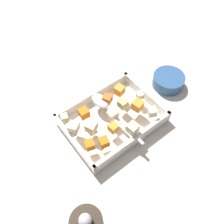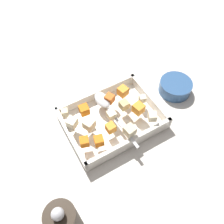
% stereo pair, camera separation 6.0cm
% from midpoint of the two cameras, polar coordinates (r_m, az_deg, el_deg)
% --- Properties ---
extents(ground_plane, '(4.00, 4.00, 0.00)m').
position_cam_midpoint_polar(ground_plane, '(0.81, -1.23, -3.34)').
color(ground_plane, beige).
extents(baking_dish, '(0.32, 0.24, 0.05)m').
position_cam_midpoint_polar(baking_dish, '(0.80, -2.14, -2.02)').
color(baking_dish, white).
rests_on(baking_dish, ground_plane).
extents(carrot_chunk_far_left, '(0.03, 0.03, 0.03)m').
position_cam_midpoint_polar(carrot_chunk_far_left, '(0.71, -4.46, -7.49)').
color(carrot_chunk_far_left, orange).
rests_on(carrot_chunk_far_left, baking_dish).
extents(carrot_chunk_front_center, '(0.04, 0.04, 0.03)m').
position_cam_midpoint_polar(carrot_chunk_front_center, '(0.79, -3.29, 3.11)').
color(carrot_chunk_front_center, orange).
rests_on(carrot_chunk_front_center, baking_dish).
extents(carrot_chunk_near_right, '(0.03, 0.03, 0.03)m').
position_cam_midpoint_polar(carrot_chunk_near_right, '(0.77, -9.13, -0.39)').
color(carrot_chunk_near_right, orange).
rests_on(carrot_chunk_near_right, baking_dish).
extents(carrot_chunk_corner_se, '(0.03, 0.03, 0.03)m').
position_cam_midpoint_polar(carrot_chunk_corner_se, '(0.71, -7.97, -8.10)').
color(carrot_chunk_corner_se, orange).
rests_on(carrot_chunk_corner_se, baking_dish).
extents(carrot_chunk_mid_left, '(0.04, 0.04, 0.03)m').
position_cam_midpoint_polar(carrot_chunk_mid_left, '(0.77, 4.08, 1.50)').
color(carrot_chunk_mid_left, orange).
rests_on(carrot_chunk_mid_left, baking_dish).
extents(carrot_chunk_near_left, '(0.04, 0.04, 0.03)m').
position_cam_midpoint_polar(carrot_chunk_near_left, '(0.81, -0.30, 5.25)').
color(carrot_chunk_near_left, orange).
rests_on(carrot_chunk_near_left, baking_dish).
extents(carrot_chunk_corner_ne, '(0.03, 0.03, 0.03)m').
position_cam_midpoint_polar(carrot_chunk_corner_ne, '(0.73, -2.04, -3.99)').
color(carrot_chunk_corner_ne, orange).
rests_on(carrot_chunk_corner_ne, baking_dish).
extents(potato_chunk_under_handle, '(0.04, 0.04, 0.03)m').
position_cam_midpoint_polar(potato_chunk_under_handle, '(0.73, -7.45, -3.71)').
color(potato_chunk_under_handle, beige).
rests_on(potato_chunk_under_handle, baking_dish).
extents(potato_chunk_heap_top, '(0.03, 0.03, 0.03)m').
position_cam_midpoint_polar(potato_chunk_heap_top, '(0.75, -2.27, -0.85)').
color(potato_chunk_heap_top, beige).
rests_on(potato_chunk_heap_top, baking_dish).
extents(potato_chunk_back_center, '(0.03, 0.03, 0.02)m').
position_cam_midpoint_polar(potato_chunk_back_center, '(0.81, 4.68, 3.94)').
color(potato_chunk_back_center, beige).
rests_on(potato_chunk_back_center, baking_dish).
extents(potato_chunk_near_spoon, '(0.03, 0.03, 0.02)m').
position_cam_midpoint_polar(potato_chunk_near_spoon, '(0.77, -13.74, -1.51)').
color(potato_chunk_near_spoon, beige).
rests_on(potato_chunk_near_spoon, baking_dish).
extents(potato_chunk_corner_nw, '(0.04, 0.04, 0.03)m').
position_cam_midpoint_polar(potato_chunk_corner_nw, '(0.77, 7.63, -0.08)').
color(potato_chunk_corner_nw, beige).
rests_on(potato_chunk_corner_nw, baking_dish).
extents(potato_chunk_heap_side, '(0.04, 0.04, 0.03)m').
position_cam_midpoint_polar(potato_chunk_heap_side, '(0.73, 2.73, -4.12)').
color(potato_chunk_heap_side, beige).
rests_on(potato_chunk_heap_side, baking_dish).
extents(potato_chunk_corner_sw, '(0.03, 0.03, 0.03)m').
position_cam_midpoint_polar(potato_chunk_corner_sw, '(0.78, 0.45, 1.94)').
color(potato_chunk_corner_sw, tan).
rests_on(potato_chunk_corner_sw, baking_dish).
extents(potato_chunk_center, '(0.04, 0.04, 0.03)m').
position_cam_midpoint_polar(potato_chunk_center, '(0.74, -11.66, -3.80)').
color(potato_chunk_center, beige).
rests_on(potato_chunk_center, baking_dish).
extents(serving_spoon, '(0.05, 0.25, 0.02)m').
position_cam_midpoint_polar(serving_spoon, '(0.79, -4.43, 1.95)').
color(serving_spoon, silver).
rests_on(serving_spoon, baking_dish).
extents(small_prep_bowl, '(0.12, 0.12, 0.05)m').
position_cam_midpoint_polar(small_prep_bowl, '(0.92, 11.79, 7.44)').
color(small_prep_bowl, '#33598C').
rests_on(small_prep_bowl, ground_plane).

